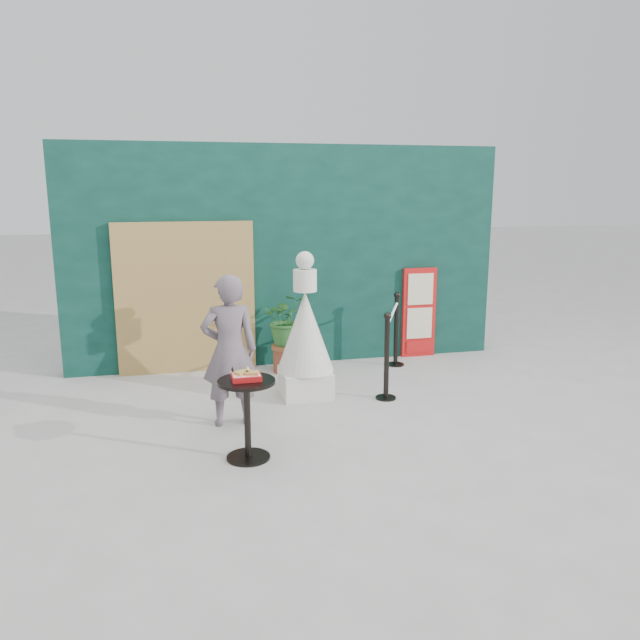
# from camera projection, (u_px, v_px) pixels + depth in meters

# --- Properties ---
(ground) EXTENTS (60.00, 60.00, 0.00)m
(ground) POSITION_uv_depth(u_px,v_px,m) (349.00, 448.00, 5.94)
(ground) COLOR #ADAAA5
(ground) RESTS_ON ground
(back_wall) EXTENTS (6.00, 0.30, 3.00)m
(back_wall) POSITION_uv_depth(u_px,v_px,m) (287.00, 256.00, 8.62)
(back_wall) COLOR #0A2F26
(back_wall) RESTS_ON ground
(bamboo_fence) EXTENTS (1.80, 0.08, 2.00)m
(bamboo_fence) POSITION_uv_depth(u_px,v_px,m) (186.00, 298.00, 8.20)
(bamboo_fence) COLOR tan
(bamboo_fence) RESTS_ON ground
(woman) EXTENTS (0.58, 0.39, 1.59)m
(woman) POSITION_uv_depth(u_px,v_px,m) (230.00, 351.00, 6.39)
(woman) COLOR #665860
(woman) RESTS_ON ground
(menu_board) EXTENTS (0.50, 0.07, 1.30)m
(menu_board) POSITION_uv_depth(u_px,v_px,m) (419.00, 313.00, 9.04)
(menu_board) COLOR red
(menu_board) RESTS_ON ground
(statue) EXTENTS (0.67, 0.67, 1.72)m
(statue) POSITION_uv_depth(u_px,v_px,m) (305.00, 338.00, 7.29)
(statue) COLOR silver
(statue) RESTS_ON ground
(cafe_table) EXTENTS (0.52, 0.52, 0.75)m
(cafe_table) POSITION_uv_depth(u_px,v_px,m) (247.00, 407.00, 5.61)
(cafe_table) COLOR black
(cafe_table) RESTS_ON ground
(food_basket) EXTENTS (0.26, 0.19, 0.11)m
(food_basket) POSITION_uv_depth(u_px,v_px,m) (246.00, 376.00, 5.56)
(food_basket) COLOR #AD1214
(food_basket) RESTS_ON cafe_table
(planter) EXTENTS (0.63, 0.55, 1.07)m
(planter) POSITION_uv_depth(u_px,v_px,m) (287.00, 326.00, 8.28)
(planter) COLOR brown
(planter) RESTS_ON ground
(stanchion_barrier) EXTENTS (0.84, 1.54, 1.03)m
(stanchion_barrier) POSITION_uv_depth(u_px,v_px,m) (392.00, 343.00, 7.91)
(stanchion_barrier) COLOR black
(stanchion_barrier) RESTS_ON ground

